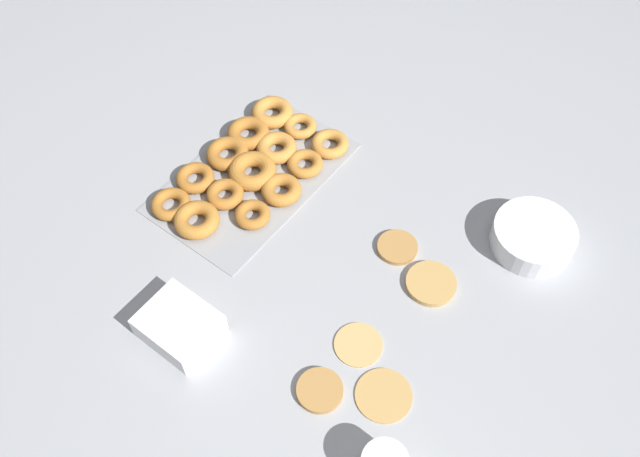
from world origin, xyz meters
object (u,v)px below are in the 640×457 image
batter_bowl (533,237)px  container_stack (179,325)px  pancake_0 (358,344)px  pancake_1 (431,283)px  donut_tray (251,167)px  pancake_4 (320,390)px  pancake_2 (384,395)px  pancake_3 (397,247)px

batter_bowl → container_stack: 0.81m
pancake_0 → pancake_1: bearing=168.6°
pancake_0 → donut_tray: (-0.22, -0.48, 0.01)m
pancake_0 → pancake_4: (0.13, -0.00, 0.00)m
pancake_1 → batter_bowl: (-0.23, 0.12, 0.02)m
batter_bowl → container_stack: container_stack is taller
container_stack → pancake_2: bearing=108.7°
pancake_0 → pancake_4: size_ratio=1.08×
pancake_0 → pancake_3: pancake_3 is taller
container_stack → pancake_1: bearing=139.3°
donut_tray → batter_bowl: batter_bowl is taller
pancake_2 → pancake_3: (-0.31, -0.17, 0.00)m
pancake_3 → donut_tray: size_ratio=0.19×
pancake_2 → batter_bowl: bearing=172.9°
pancake_2 → pancake_3: pancake_3 is taller
pancake_0 → pancake_2: bearing=60.2°
pancake_4 → donut_tray: (-0.35, -0.48, 0.01)m
donut_tray → batter_bowl: 0.69m
pancake_1 → pancake_2: 0.28m
pancake_3 → container_stack: bearing=-28.5°
pancake_3 → container_stack: 0.52m
pancake_3 → pancake_0: bearing=15.4°
pancake_1 → donut_tray: bearing=-91.0°
pancake_2 → pancake_1: bearing=-167.5°
pancake_4 → pancake_2: bearing=123.3°
pancake_0 → pancake_4: 0.13m
pancake_1 → batter_bowl: bearing=151.8°
pancake_0 → container_stack: 0.37m
pancake_3 → pancake_4: bearing=9.9°
pancake_2 → container_stack: 0.44m
pancake_0 → pancake_4: pancake_4 is taller
pancake_1 → pancake_2: size_ratio=0.97×
donut_tray → batter_bowl: (-0.22, 0.65, 0.01)m
pancake_0 → pancake_1: 0.22m
pancake_0 → pancake_1: (-0.22, 0.04, 0.00)m
pancake_4 → donut_tray: donut_tray is taller
pancake_2 → pancake_3: bearing=-150.9°
pancake_2 → pancake_3: size_ratio=1.24×
pancake_4 → donut_tray: size_ratio=0.19×
pancake_1 → pancake_2: pancake_1 is taller
pancake_2 → container_stack: bearing=-71.3°
pancake_0 → pancake_2: (0.06, 0.10, 0.00)m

